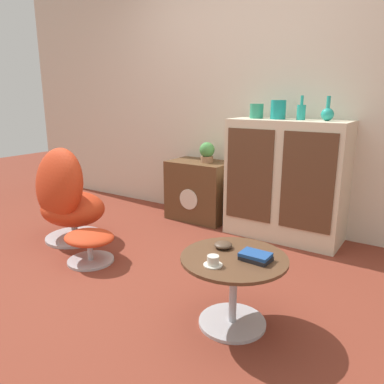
% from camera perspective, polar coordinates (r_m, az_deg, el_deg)
% --- Properties ---
extents(ground_plane, '(12.00, 12.00, 0.00)m').
position_cam_1_polar(ground_plane, '(2.78, -7.50, -12.99)').
color(ground_plane, brown).
extents(wall_back, '(6.40, 0.06, 2.60)m').
position_cam_1_polar(wall_back, '(3.82, 8.44, 14.74)').
color(wall_back, beige).
rests_on(wall_back, ground_plane).
extents(sideboard, '(1.03, 0.45, 1.07)m').
position_cam_1_polar(sideboard, '(3.47, 14.09, 1.78)').
color(sideboard, beige).
rests_on(sideboard, ground_plane).
extents(tv_console, '(0.63, 0.43, 0.62)m').
position_cam_1_polar(tv_console, '(3.93, 1.20, 0.25)').
color(tv_console, brown).
rests_on(tv_console, ground_plane).
extents(egg_chair, '(0.70, 0.65, 0.87)m').
position_cam_1_polar(egg_chair, '(3.49, -18.64, -0.81)').
color(egg_chair, '#B7B7BC').
rests_on(egg_chair, ground_plane).
extents(ottoman, '(0.41, 0.36, 0.25)m').
position_cam_1_polar(ottoman, '(3.05, -15.36, -7.27)').
color(ottoman, '#B7B7BC').
rests_on(ottoman, ground_plane).
extents(coffee_table, '(0.59, 0.59, 0.42)m').
position_cam_1_polar(coffee_table, '(2.16, 6.33, -13.21)').
color(coffee_table, '#B7B7BC').
rests_on(coffee_table, ground_plane).
extents(vase_leftmost, '(0.12, 0.12, 0.13)m').
position_cam_1_polar(vase_leftmost, '(3.51, 9.81, 12.06)').
color(vase_leftmost, '#2D8E6B').
rests_on(vase_leftmost, sideboard).
extents(vase_inner_left, '(0.13, 0.13, 0.16)m').
position_cam_1_polar(vase_inner_left, '(3.43, 13.01, 12.14)').
color(vase_inner_left, teal).
rests_on(vase_inner_left, sideboard).
extents(vase_inner_right, '(0.07, 0.07, 0.20)m').
position_cam_1_polar(vase_inner_right, '(3.36, 16.31, 11.69)').
color(vase_inner_right, teal).
rests_on(vase_inner_right, sideboard).
extents(vase_rightmost, '(0.10, 0.10, 0.20)m').
position_cam_1_polar(vase_rightmost, '(3.30, 19.95, 11.18)').
color(vase_rightmost, teal).
rests_on(vase_rightmost, sideboard).
extents(potted_plant, '(0.15, 0.15, 0.20)m').
position_cam_1_polar(potted_plant, '(3.80, 2.31, 6.14)').
color(potted_plant, '#996B4C').
rests_on(potted_plant, tv_console).
extents(teacup, '(0.10, 0.10, 0.05)m').
position_cam_1_polar(teacup, '(1.98, 3.23, -10.54)').
color(teacup, silver).
rests_on(teacup, coffee_table).
extents(book_stack, '(0.17, 0.12, 0.04)m').
position_cam_1_polar(book_stack, '(2.06, 9.67, -9.68)').
color(book_stack, black).
rests_on(book_stack, coffee_table).
extents(bowl, '(0.11, 0.11, 0.04)m').
position_cam_1_polar(bowl, '(2.20, 4.78, -8.04)').
color(bowl, '#4C3828').
rests_on(bowl, coffee_table).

